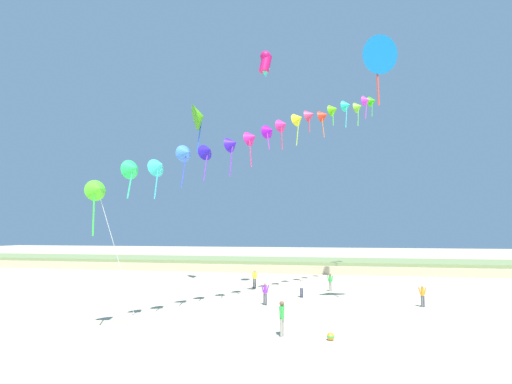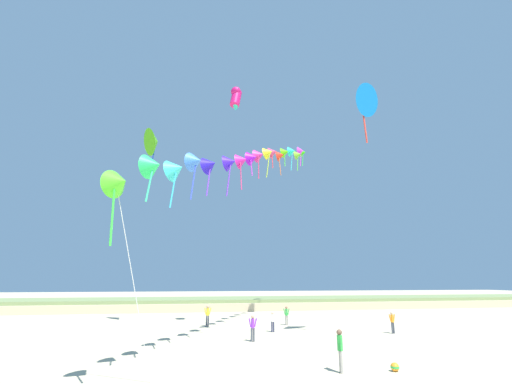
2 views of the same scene
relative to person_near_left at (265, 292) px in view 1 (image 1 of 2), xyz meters
name	(u,v)px [view 1 (image 1 of 2)]	position (x,y,z in m)	size (l,w,h in m)	color
ground_plane	(227,355)	(0.53, -11.65, -0.94)	(240.00, 240.00, 0.00)	beige
dune_ridge	(305,264)	(0.53, 27.78, -0.24)	(120.00, 12.32, 1.40)	#BFAE8B
person_near_left	(265,292)	(0.00, 0.00, 0.00)	(0.57, 0.22, 1.62)	#474C56
person_near_right	(330,281)	(4.39, 7.76, -0.02)	(0.55, 0.22, 1.58)	gray
person_mid_center	(282,316)	(2.38, -8.25, 0.07)	(0.24, 0.61, 1.74)	gray
person_far_left	(422,294)	(10.84, 1.55, -0.04)	(0.54, 0.21, 1.55)	#474C56
person_far_right	(255,277)	(-2.53, 8.24, 0.06)	(0.60, 0.23, 1.72)	#474C56
person_far_center	(302,287)	(2.23, 3.87, -0.08)	(0.52, 0.20, 1.48)	#282D4C
kite_banner_string	(284,126)	(1.08, 2.80, 12.74)	(17.22, 27.10, 20.01)	#54EF29
large_kite_low_lead	(377,56)	(7.95, -2.04, 15.86)	(2.85, 2.29, 4.71)	blue
large_kite_mid_trail	(200,117)	(-8.18, 8.37, 15.67)	(2.56, 3.02, 4.95)	#52C10F
large_kite_high_solo	(265,63)	(-0.80, 4.70, 19.04)	(1.47, 1.49, 2.35)	#D11461
beach_ball	(331,337)	(4.76, -8.43, -0.76)	(0.36, 0.36, 0.36)	orange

